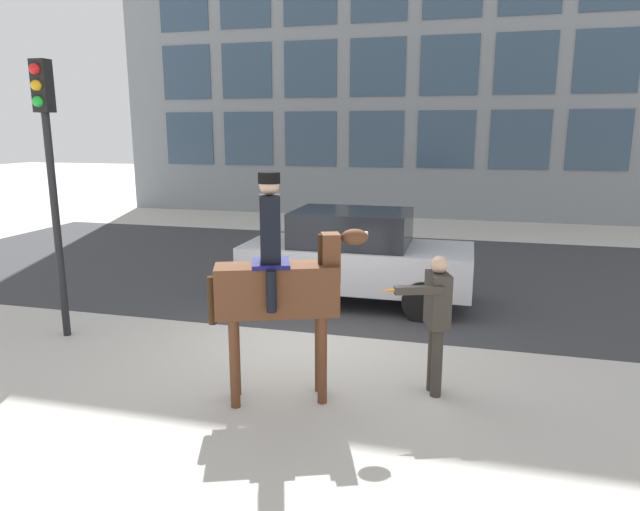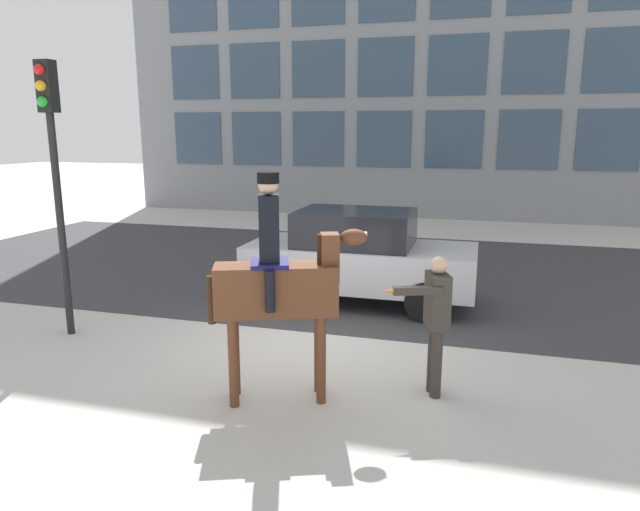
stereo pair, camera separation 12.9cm
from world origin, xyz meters
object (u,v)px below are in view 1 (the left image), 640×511
(pedestrian_bystander, at_px, (436,314))
(street_car_near_lane, at_px, (356,256))
(mounted_horse_lead, at_px, (280,284))
(traffic_light, at_px, (49,156))

(pedestrian_bystander, relative_size, street_car_near_lane, 0.41)
(street_car_near_lane, bearing_deg, mounted_horse_lead, -91.08)
(traffic_light, bearing_deg, mounted_horse_lead, -16.71)
(mounted_horse_lead, distance_m, traffic_light, 4.24)
(street_car_near_lane, distance_m, traffic_light, 5.20)
(pedestrian_bystander, height_order, street_car_near_lane, street_car_near_lane)
(mounted_horse_lead, relative_size, pedestrian_bystander, 1.57)
(traffic_light, bearing_deg, pedestrian_bystander, -5.90)
(mounted_horse_lead, height_order, street_car_near_lane, mounted_horse_lead)
(pedestrian_bystander, bearing_deg, street_car_near_lane, -83.80)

